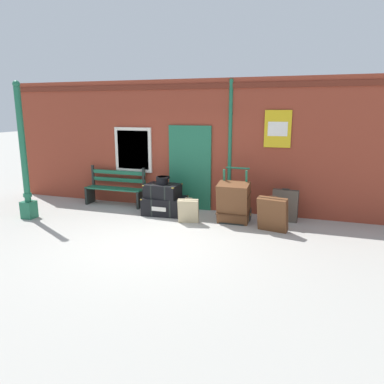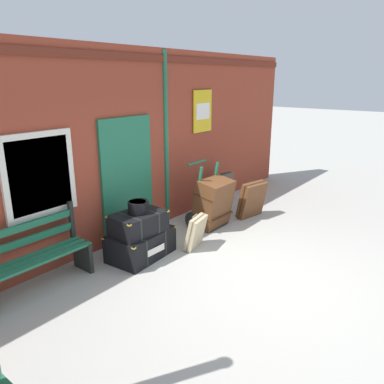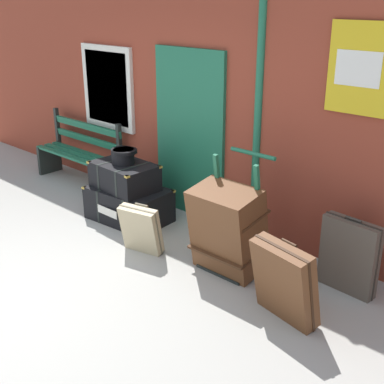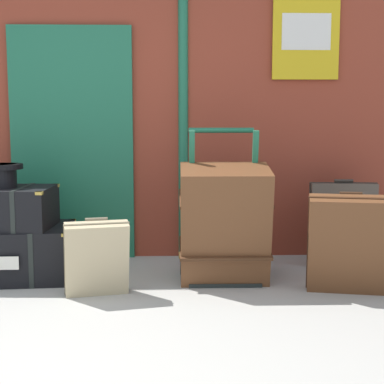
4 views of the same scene
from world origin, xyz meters
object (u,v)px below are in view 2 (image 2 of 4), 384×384
Objects in this scene: suitcase_beige at (252,200)px; suitcase_tan at (223,190)px; round_hatbox at (138,206)px; steamer_trunk_middle at (138,223)px; large_brown_trunk at (213,203)px; porters_trolley at (205,211)px; platform_bench at (30,259)px; suitcase_oxblood at (196,232)px; steamer_trunk_base at (141,244)px.

suitcase_tan is at bearing 77.48° from suitcase_beige.
round_hatbox is 0.44× the size of suitcase_tan.
steamer_trunk_middle is 0.89× the size of large_brown_trunk.
steamer_trunk_middle is 1.79m from porters_trolley.
suitcase_tan is (2.84, 0.35, -0.48)m from round_hatbox.
steamer_trunk_middle is at bearing 33.89° from round_hatbox.
suitcase_tan is (2.84, 0.35, -0.22)m from steamer_trunk_middle.
porters_trolley is 1.28× the size of large_brown_trunk.
suitcase_oxblood is (2.35, -0.91, -0.17)m from platform_bench.
platform_bench reaches higher than suitcase_oxblood.
porters_trolley is at bearing 0.59° from steamer_trunk_middle.
suitcase_oxblood is at bearing -161.10° from large_brown_trunk.
round_hatbox is 1.81m from large_brown_trunk.
suitcase_beige reaches higher than suitcase_oxblood.
suitcase_oxblood is at bearing -30.43° from steamer_trunk_middle.
porters_trolley reaches higher than suitcase_tan.
suitcase_beige is (4.19, -0.91, -0.07)m from platform_bench.
large_brown_trunk reaches higher than round_hatbox.
porters_trolley is 0.26m from large_brown_trunk.
steamer_trunk_base is at bearing -14.87° from platform_bench.
large_brown_trunk is at bearing -5.52° from steamer_trunk_base.
steamer_trunk_base is at bearing 147.48° from suitcase_oxblood.
porters_trolley is 1.03m from suitcase_beige.
porters_trolley is (3.30, -0.41, -0.17)m from platform_bench.
suitcase_beige reaches higher than steamer_trunk_middle.
platform_bench is 1.92× the size of steamer_trunk_middle.
steamer_trunk_middle is at bearing 169.76° from suitcase_beige.
platform_bench reaches higher than large_brown_trunk.
steamer_trunk_base is at bearing 169.33° from suitcase_beige.
suitcase_tan is at bearing 17.12° from porters_trolley.
round_hatbox reaches higher than suitcase_oxblood.
platform_bench reaches higher than suitcase_beige.
suitcase_tan is at bearing 25.08° from large_brown_trunk.
suitcase_oxblood is at bearing -21.18° from platform_bench.
suitcase_beige is (0.89, -0.33, -0.10)m from large_brown_trunk.
steamer_trunk_middle is 1.09× the size of suitcase_tan.
platform_bench is 4.79× the size of round_hatbox.
platform_bench is 1.64m from round_hatbox.
suitcase_beige is (2.66, -0.48, -0.21)m from steamer_trunk_middle.
round_hatbox is at bearing -163.58° from steamer_trunk_base.
suitcase_beige is at bearing -10.67° from steamer_trunk_base.
steamer_trunk_middle is at bearing -172.99° from suitcase_tan.
large_brown_trunk is at bearing 159.92° from suitcase_beige.
steamer_trunk_base is at bearing 16.42° from round_hatbox.
suitcase_beige is at bearing -102.52° from suitcase_tan.
porters_trolley is 1.13m from suitcase_tan.
steamer_trunk_base is 2.66m from suitcase_beige.
platform_bench is 3.33m from porters_trolley.
suitcase_beige is (2.66, -0.48, -0.48)m from round_hatbox.
steamer_trunk_base is 0.88× the size of porters_trolley.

